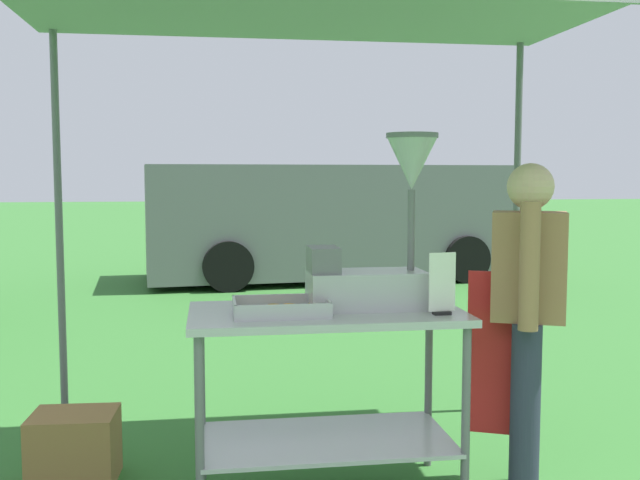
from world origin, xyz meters
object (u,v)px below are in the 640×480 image
(donut_cart, at_px, (326,360))
(donut_fryer, at_px, (378,245))
(van_grey, at_px, (333,220))
(menu_sign, at_px, (442,288))
(vendor, at_px, (526,311))
(supply_crate, at_px, (74,447))
(donut_tray, at_px, (281,310))
(stall_canopy, at_px, (323,6))

(donut_cart, distance_m, donut_fryer, 0.60)
(donut_fryer, height_order, van_grey, donut_fryer)
(donut_fryer, xyz_separation_m, menu_sign, (0.25, -0.21, -0.18))
(vendor, distance_m, supply_crate, 2.35)
(donut_tray, relative_size, van_grey, 0.08)
(donut_tray, distance_m, vendor, 1.18)
(donut_fryer, bearing_deg, menu_sign, -40.05)
(van_grey, bearing_deg, stall_canopy, -99.92)
(donut_fryer, bearing_deg, stall_canopy, 165.13)
(donut_cart, bearing_deg, donut_fryer, 6.70)
(stall_canopy, height_order, supply_crate, stall_canopy)
(donut_cart, xyz_separation_m, vendor, (0.95, -0.11, 0.23))
(stall_canopy, relative_size, donut_cart, 2.36)
(stall_canopy, xyz_separation_m, donut_cart, (-0.00, -0.10, -1.68))
(vendor, relative_size, supply_crate, 3.70)
(stall_canopy, bearing_deg, van_grey, 80.08)
(van_grey, bearing_deg, donut_tray, -101.33)
(donut_tray, xyz_separation_m, supply_crate, (-1.01, 0.42, -0.76))
(menu_sign, distance_m, vendor, 0.47)
(donut_cart, relative_size, donut_tray, 2.96)
(menu_sign, relative_size, van_grey, 0.05)
(donut_cart, distance_m, van_grey, 7.56)
(stall_canopy, height_order, van_grey, stall_canopy)
(stall_canopy, height_order, donut_fryer, stall_canopy)
(donut_cart, bearing_deg, vendor, -6.80)
(stall_canopy, relative_size, van_grey, 0.54)
(donut_cart, height_order, vendor, vendor)
(donut_fryer, bearing_deg, supply_crate, 168.06)
(donut_tray, height_order, supply_crate, donut_tray)
(stall_canopy, distance_m, donut_cart, 1.68)
(donut_tray, relative_size, menu_sign, 1.52)
(donut_cart, bearing_deg, menu_sign, -19.70)
(donut_cart, relative_size, menu_sign, 4.51)
(van_grey, bearing_deg, donut_cart, -99.79)
(donut_fryer, bearing_deg, donut_tray, -167.57)
(supply_crate, distance_m, van_grey, 7.56)
(supply_crate, xyz_separation_m, van_grey, (2.52, 7.10, 0.70))
(donut_tray, relative_size, vendor, 0.27)
(stall_canopy, bearing_deg, donut_cart, -90.00)
(stall_canopy, relative_size, menu_sign, 10.65)
(stall_canopy, bearing_deg, vendor, -12.55)
(donut_tray, xyz_separation_m, vendor, (1.18, -0.04, -0.03))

